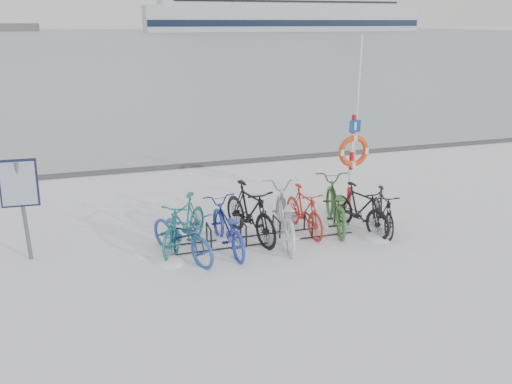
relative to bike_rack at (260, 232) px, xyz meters
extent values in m
plane|color=white|center=(0.00, 0.00, -0.18)|extent=(900.00, 900.00, 0.00)
cube|color=#A0ACB5|center=(0.00, 155.00, -0.17)|extent=(400.00, 298.00, 0.02)
cube|color=#3F3F42|center=(0.00, 5.90, -0.13)|extent=(400.00, 0.25, 0.10)
cylinder|color=black|center=(-1.80, -0.22, 0.04)|extent=(0.04, 0.04, 0.44)
cylinder|color=black|center=(-1.80, 0.22, 0.04)|extent=(0.04, 0.04, 0.44)
cylinder|color=black|center=(-1.80, 0.00, 0.26)|extent=(0.04, 0.44, 0.04)
cylinder|color=black|center=(-1.08, -0.22, 0.04)|extent=(0.04, 0.04, 0.44)
cylinder|color=black|center=(-1.08, 0.22, 0.04)|extent=(0.04, 0.04, 0.44)
cylinder|color=black|center=(-1.08, 0.00, 0.26)|extent=(0.04, 0.44, 0.04)
cylinder|color=black|center=(-0.36, -0.22, 0.04)|extent=(0.04, 0.04, 0.44)
cylinder|color=black|center=(-0.36, 0.22, 0.04)|extent=(0.04, 0.04, 0.44)
cylinder|color=black|center=(-0.36, 0.00, 0.26)|extent=(0.04, 0.44, 0.04)
cylinder|color=black|center=(0.36, -0.22, 0.04)|extent=(0.04, 0.04, 0.44)
cylinder|color=black|center=(0.36, 0.22, 0.04)|extent=(0.04, 0.04, 0.44)
cylinder|color=black|center=(0.36, 0.00, 0.26)|extent=(0.04, 0.44, 0.04)
cylinder|color=black|center=(1.08, -0.22, 0.04)|extent=(0.04, 0.04, 0.44)
cylinder|color=black|center=(1.08, 0.22, 0.04)|extent=(0.04, 0.04, 0.44)
cylinder|color=black|center=(1.08, 0.00, 0.26)|extent=(0.04, 0.44, 0.04)
cylinder|color=black|center=(1.80, -0.22, 0.04)|extent=(0.04, 0.04, 0.44)
cylinder|color=black|center=(1.80, 0.22, 0.04)|extent=(0.04, 0.04, 0.44)
cylinder|color=black|center=(1.80, 0.00, 0.26)|extent=(0.04, 0.44, 0.04)
cylinder|color=black|center=(0.00, -0.22, -0.16)|extent=(4.00, 0.03, 0.03)
cylinder|color=black|center=(0.00, 0.22, -0.16)|extent=(4.00, 0.03, 0.03)
cylinder|color=#595B5E|center=(-4.47, 0.45, 0.78)|extent=(0.07, 0.07, 1.91)
cube|color=black|center=(-4.47, 0.42, 1.36)|extent=(0.67, 0.28, 0.87)
cube|color=#8C99AD|center=(-4.47, 0.38, 1.36)|extent=(0.60, 0.20, 0.77)
cylinder|color=#B30E14|center=(2.78, 1.47, 0.04)|extent=(0.10, 0.10, 0.45)
cylinder|color=silver|center=(2.78, 1.47, 0.49)|extent=(0.10, 0.10, 0.45)
cylinder|color=#B30E14|center=(2.78, 1.47, 0.94)|extent=(0.10, 0.10, 0.45)
cylinder|color=silver|center=(2.78, 1.47, 1.38)|extent=(0.10, 0.10, 0.45)
cylinder|color=#B30E14|center=(2.78, 1.47, 1.83)|extent=(0.10, 0.10, 0.45)
torus|color=red|center=(2.78, 1.38, 1.19)|extent=(0.78, 0.13, 0.78)
cube|color=navy|center=(2.78, 1.39, 1.80)|extent=(0.28, 0.03, 0.28)
cylinder|color=silver|center=(2.88, 1.52, 1.85)|extent=(0.04, 0.04, 4.06)
cube|color=silver|center=(79.22, 218.76, 5.20)|extent=(125.50, 23.31, 10.76)
cube|color=black|center=(79.22, 207.06, 3.41)|extent=(125.50, 0.30, 2.69)
cube|color=black|center=(79.22, 230.46, 3.41)|extent=(125.50, 0.30, 2.69)
cube|color=silver|center=(79.22, 218.76, 12.37)|extent=(112.06, 21.51, 3.59)
imported|color=#264B8D|center=(-1.65, -0.28, 0.31)|extent=(1.46, 1.98, 0.99)
imported|color=#1A646A|center=(-1.55, 0.10, 0.37)|extent=(1.49, 1.80, 1.11)
imported|color=#20339A|center=(-0.74, -0.17, 0.32)|extent=(0.83, 1.96, 1.00)
imported|color=black|center=(-0.16, 0.21, 0.42)|extent=(1.06, 2.08, 1.20)
imported|color=silver|center=(0.49, -0.12, 0.41)|extent=(1.21, 2.37, 1.18)
imported|color=red|center=(1.05, 0.20, 0.33)|extent=(0.64, 1.74, 1.02)
imported|color=#34642F|center=(1.82, 0.28, 0.38)|extent=(1.25, 2.24, 1.11)
imported|color=black|center=(2.22, -0.11, 0.35)|extent=(0.98, 1.83, 1.06)
imported|color=black|center=(2.72, -0.23, 0.30)|extent=(0.82, 1.65, 0.95)
ellipsoid|color=white|center=(-2.40, 0.00, -0.18)|extent=(0.37, 0.37, 0.13)
ellipsoid|color=white|center=(1.49, 0.40, -0.18)|extent=(0.53, 0.53, 0.19)
ellipsoid|color=white|center=(-1.93, -0.51, -0.18)|extent=(0.55, 0.55, 0.19)
ellipsoid|color=white|center=(2.40, -0.61, -0.18)|extent=(0.59, 0.59, 0.21)
ellipsoid|color=white|center=(0.35, -0.27, -0.18)|extent=(0.54, 0.54, 0.19)
ellipsoid|color=white|center=(-0.68, 0.25, -0.18)|extent=(0.45, 0.45, 0.16)
ellipsoid|color=white|center=(0.35, 0.49, -0.18)|extent=(0.38, 0.38, 0.13)
ellipsoid|color=white|center=(2.78, 0.09, -0.18)|extent=(0.45, 0.45, 0.16)
camera|label=1|loc=(-2.83, -9.09, 4.15)|focal=35.00mm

